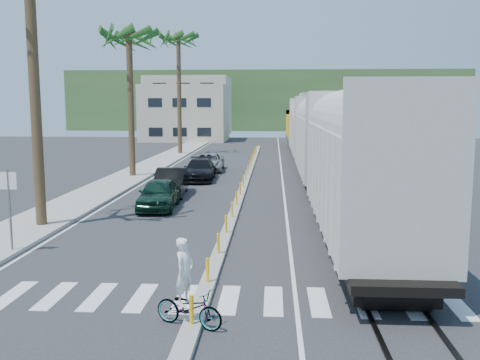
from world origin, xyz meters
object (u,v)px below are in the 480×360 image
object	(u,v)px
street_sign	(9,199)
car_lead	(159,194)
car_second	(171,182)
cyclist	(188,299)

from	to	relation	value
street_sign	car_lead	distance (m)	9.20
street_sign	car_lead	xyz separation A→B (m)	(3.40, 8.47, -1.21)
street_sign	car_second	xyz separation A→B (m)	(3.25, 12.41, -1.19)
street_sign	cyclist	world-z (taller)	street_sign
car_lead	car_second	size ratio (longest dim) A/B	0.94
car_lead	car_second	xyz separation A→B (m)	(-0.15, 3.95, 0.02)
car_lead	car_second	bearing A→B (deg)	89.16
car_second	car_lead	bearing A→B (deg)	-91.99
street_sign	car_lead	size ratio (longest dim) A/B	0.66
car_second	cyclist	size ratio (longest dim) A/B	2.23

